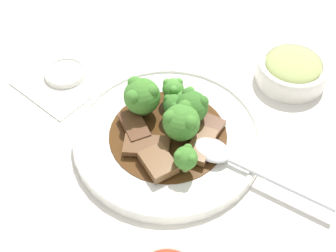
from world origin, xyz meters
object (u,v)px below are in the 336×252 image
beef_strip_3 (147,146)px  beef_strip_4 (134,126)px  broccoli_floret_0 (181,122)px  broccoli_floret_3 (186,158)px  broccoli_floret_5 (173,89)px  serving_spoon (223,156)px  broccoli_floret_2 (174,105)px  broccoli_floret_4 (140,97)px  broccoli_floret_6 (188,100)px  main_plate (168,136)px  sauce_dish (65,73)px  beef_strip_2 (207,126)px  beef_strip_1 (158,163)px  beef_strip_0 (201,145)px  broccoli_floret_1 (192,106)px  side_bowl_appetizer (292,69)px

beef_strip_3 → beef_strip_4: 0.04m
broccoli_floret_0 → broccoli_floret_3: 0.06m
broccoli_floret_5 → serving_spoon: 0.13m
broccoli_floret_0 → broccoli_floret_2: broccoli_floret_0 is taller
broccoli_floret_4 → broccoli_floret_6: size_ratio=1.57×
broccoli_floret_4 → broccoli_floret_6: (0.04, 0.06, -0.01)m
main_plate → broccoli_floret_3: (0.06, -0.03, 0.04)m
beef_strip_4 → broccoli_floret_4: 0.04m
beef_strip_4 → broccoli_floret_3: size_ratio=1.54×
broccoli_floret_3 → sauce_dish: (-0.28, -0.01, -0.04)m
main_plate → serving_spoon: bearing=15.9°
broccoli_floret_0 → broccoli_floret_4: size_ratio=0.99×
broccoli_floret_4 → broccoli_floret_5: bearing=75.8°
main_plate → broccoli_floret_5: broccoli_floret_5 is taller
main_plate → broccoli_floret_2: 0.05m
beef_strip_2 → broccoli_floret_3: bearing=-67.0°
main_plate → serving_spoon: 0.09m
main_plate → beef_strip_1: (0.03, -0.05, 0.02)m
broccoli_floret_2 → broccoli_floret_5: (-0.03, 0.02, -0.00)m
beef_strip_3 → broccoli_floret_3: broccoli_floret_3 is taller
main_plate → serving_spoon: serving_spoon is taller
beef_strip_2 → broccoli_floret_0: (-0.01, -0.04, 0.03)m
beef_strip_4 → broccoli_floret_0: size_ratio=1.08×
broccoli_floret_0 → beef_strip_0: bearing=14.3°
broccoli_floret_6 → sauce_dish: (-0.21, -0.08, -0.03)m
broccoli_floret_1 → broccoli_floret_4: broccoli_floret_4 is taller
beef_strip_3 → sauce_dish: 0.22m
beef_strip_3 → side_bowl_appetizer: (0.04, 0.28, -0.00)m
beef_strip_0 → broccoli_floret_0: broccoli_floret_0 is taller
beef_strip_2 → broccoli_floret_4: bearing=-149.4°
beef_strip_4 → broccoli_floret_5: (-0.00, 0.08, 0.02)m
broccoli_floret_3 → side_bowl_appetizer: 0.27m
broccoli_floret_1 → main_plate: bearing=-100.7°
broccoli_floret_2 → main_plate: bearing=-58.0°
beef_strip_3 → broccoli_floret_6: size_ratio=1.83×
broccoli_floret_5 → side_bowl_appetizer: (0.08, 0.19, -0.02)m
beef_strip_3 → beef_strip_1: bearing=-14.2°
beef_strip_2 → main_plate: bearing=-123.2°
beef_strip_2 → broccoli_floret_6: (-0.04, 0.00, 0.02)m
beef_strip_4 → broccoli_floret_3: (0.10, 0.00, 0.02)m
broccoli_floret_2 → side_bowl_appetizer: broccoli_floret_2 is taller
beef_strip_4 → beef_strip_2: bearing=48.5°
broccoli_floret_0 → serving_spoon: bearing=14.2°
main_plate → broccoli_floret_4: bearing=-176.6°
broccoli_floret_3 → serving_spoon: broccoli_floret_3 is taller
beef_strip_4 → broccoli_floret_5: broccoli_floret_5 is taller
broccoli_floret_2 → broccoli_floret_6: 0.03m
sauce_dish → broccoli_floret_5: bearing=25.0°
broccoli_floret_1 → sauce_dish: (-0.23, -0.07, -0.05)m
beef_strip_4 → broccoli_floret_1: (0.05, 0.07, 0.03)m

